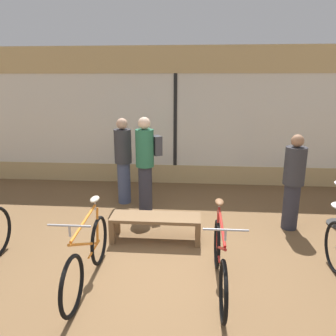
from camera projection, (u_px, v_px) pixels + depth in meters
The scene contains 8 objects.
ground_plane at pixel (158, 267), 4.44m from camera, with size 24.00×24.00×0.00m, color brown.
shop_back_wall at pixel (175, 116), 7.67m from camera, with size 12.00×0.08×3.20m.
bicycle_left at pixel (87, 256), 3.99m from camera, with size 0.46×1.69×1.02m.
bicycle_right at pixel (220, 260), 3.91m from camera, with size 0.46×1.68×1.01m.
display_bench at pixel (156, 220), 5.12m from camera, with size 1.40×0.44×0.40m.
customer_near_rack at pixel (146, 161), 6.14m from camera, with size 0.56×0.48×1.81m.
customer_by_window at pixel (123, 159), 6.55m from camera, with size 0.39×0.39×1.74m.
customer_mid_floor at pixel (293, 181), 5.40m from camera, with size 0.39×0.39×1.62m.
Camera 1 is at (0.45, -3.91, 2.46)m, focal length 35.00 mm.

